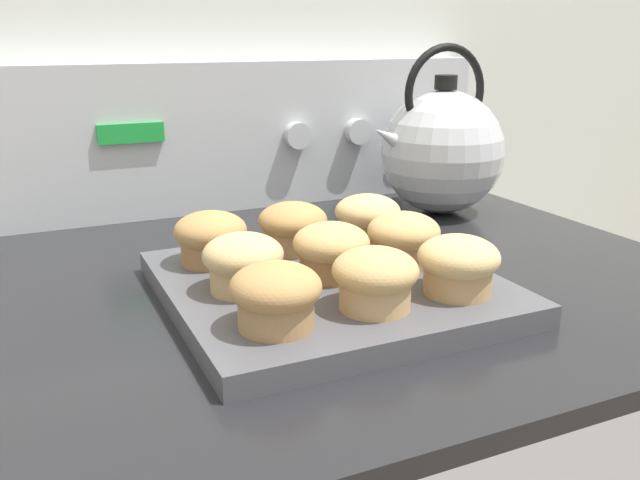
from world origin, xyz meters
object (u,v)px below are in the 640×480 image
Objects in this scene: muffin_r1_c0 at (243,262)px; muffin_r2_c0 at (211,237)px; tea_kettle at (441,150)px; muffin_r1_c2 at (404,238)px; muffin_pan at (328,287)px; muffin_r0_c1 at (375,278)px; muffin_r0_c2 at (458,264)px; muffin_r1_c1 at (331,250)px; muffin_r0_c0 at (276,295)px; muffin_r2_c2 at (368,217)px; muffin_r2_c1 at (293,226)px.

muffin_r2_c0 is (-0.01, 0.09, 0.00)m from muffin_r1_c0.
muffin_r1_c0 is 0.45m from tea_kettle.
tea_kettle reaches higher than muffin_r1_c2.
muffin_pan is 0.39m from tea_kettle.
muffin_r1_c0 reaches higher than muffin_pan.
muffin_r0_c1 is at bearing -44.71° from muffin_r1_c0.
muffin_r0_c2 is at bearing -45.15° from muffin_pan.
muffin_r0_c0 is at bearing -136.01° from muffin_r1_c1.
tea_kettle is (0.20, 0.33, 0.04)m from muffin_r0_c2.
muffin_r1_c0 and muffin_r1_c1 have the same top height.
muffin_r0_c0 is 0.09m from muffin_r1_c0.
muffin_r1_c2 is 0.20m from muffin_r2_c0.
muffin_r1_c0 is 1.00× the size of muffin_r2_c2.
muffin_r1_c2 is 0.09m from muffin_r2_c2.
muffin_r1_c1 is 1.00× the size of muffin_r2_c1.
tea_kettle is at bearing 39.45° from muffin_r1_c1.
tea_kettle is at bearing 48.80° from muffin_r1_c2.
muffin_r0_c0 is 0.13m from muffin_r1_c1.
muffin_pan is 4.11× the size of muffin_r1_c0.
muffin_r0_c0 and muffin_r2_c0 have the same top height.
muffin_r1_c1 is at bearing -140.55° from tea_kettle.
muffin_r0_c0 is 0.51m from tea_kettle.
muffin_r0_c2 is at bearing -121.85° from tea_kettle.
muffin_pan is 4.11× the size of muffin_r0_c2.
muffin_r0_c0 is at bearing -152.08° from muffin_r1_c2.
muffin_r1_c2 is 1.00× the size of muffin_r2_c1.
muffin_r1_c2 is at bearing -25.58° from muffin_r2_c0.
muffin_r0_c0 is 1.00× the size of muffin_r2_c1.
muffin_r1_c1 is at bearing -88.42° from muffin_r2_c1.
muffin_r0_c1 is 0.20m from muffin_r2_c0.
muffin_r2_c1 is (0.09, 0.18, 0.00)m from muffin_r0_c0.
muffin_r0_c1 and muffin_r2_c2 have the same top height.
muffin_r0_c2 is 0.12m from muffin_r1_c1.
muffin_r1_c0 is at bearing -86.72° from muffin_r2_c0.
muffin_r0_c0 is 0.32× the size of tea_kettle.
muffin_r2_c0 is at bearing 154.42° from muffin_r1_c2.
muffin_r1_c1 is 0.09m from muffin_r1_c2.
muffin_r0_c1 is at bearing 0.84° from muffin_r0_c0.
muffin_r1_c2 is at bearing -93.03° from muffin_r2_c2.
muffin_r1_c0 is 0.18m from muffin_r1_c2.
muffin_r0_c1 is at bearing -179.79° from muffin_r0_c2.
muffin_r0_c0 and muffin_r0_c2 have the same top height.
muffin_r0_c2 is at bearing 0.21° from muffin_r0_c1.
muffin_r2_c1 is (0.00, 0.09, 0.04)m from muffin_pan.
muffin_r0_c1 is 1.00× the size of muffin_r2_c1.
muffin_r1_c2 is (-0.00, 0.09, 0.00)m from muffin_r0_c2.
muffin_pan is 4.11× the size of muffin_r1_c1.
tea_kettle is at bearing 20.95° from muffin_r2_c0.
muffin_r0_c0 reaches higher than muffin_pan.
muffin_r2_c0 is (-0.00, 0.18, 0.00)m from muffin_r0_c0.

